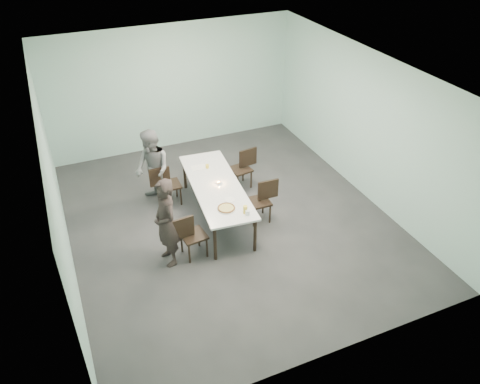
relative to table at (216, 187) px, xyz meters
name	(u,v)px	position (x,y,z in m)	size (l,w,h in m)	color
ground	(229,219)	(0.18, -0.20, -0.69)	(7.00, 7.00, 0.00)	#333335
room_shell	(227,127)	(0.18, -0.20, 1.33)	(6.02, 7.02, 3.01)	#AAD6CD
table	(216,187)	(0.00, 0.00, 0.00)	(1.13, 2.67, 0.75)	white
chair_near_left	(189,234)	(-0.86, -0.92, -0.19)	(0.63, 0.46, 0.87)	black
chair_far_left	(166,183)	(-0.78, 0.84, -0.19)	(0.62, 0.43, 0.87)	black
chair_near_right	(263,198)	(0.80, -0.43, -0.19)	(0.62, 0.43, 0.87)	black
chair_far_right	(244,165)	(0.95, 0.85, -0.19)	(0.64, 0.47, 0.87)	black
diner_near	(166,223)	(-1.23, -0.89, 0.13)	(0.60, 0.40, 1.66)	black
diner_far	(153,169)	(-1.00, 0.94, 0.13)	(0.80, 0.62, 1.64)	slate
pizza	(226,208)	(-0.11, -0.81, 0.08)	(0.34, 0.34, 0.04)	white
side_plate	(230,200)	(0.05, -0.58, 0.06)	(0.18, 0.18, 0.01)	white
beer_glass	(245,210)	(0.15, -1.06, 0.13)	(0.08, 0.08, 0.15)	yellow
water_tumbler	(248,213)	(0.16, -1.12, 0.10)	(0.08, 0.08, 0.09)	silver
tealight	(219,183)	(0.06, 0.01, 0.08)	(0.06, 0.06, 0.05)	silver
amber_tumbler	(207,166)	(0.06, 0.66, 0.10)	(0.07, 0.07, 0.08)	yellow
menu	(198,167)	(-0.10, 0.75, 0.06)	(0.30, 0.22, 0.01)	silver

